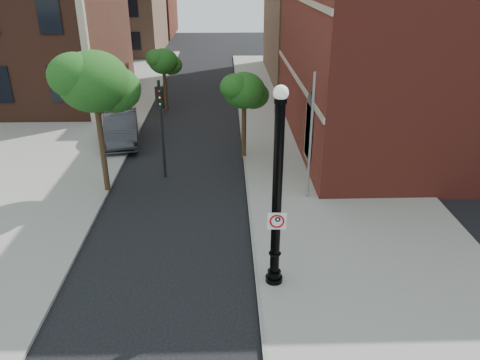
{
  "coord_description": "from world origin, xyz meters",
  "views": [
    {
      "loc": [
        1.15,
        -11.31,
        9.04
      ],
      "look_at": [
        1.57,
        2.0,
        2.89
      ],
      "focal_mm": 35.0,
      "sensor_mm": 36.0,
      "label": 1
    }
  ],
  "objects_px": {
    "lamppost": "(277,202)",
    "traffic_signal_right": "(277,118)",
    "parked_car": "(121,128)",
    "no_parking_sign": "(277,221)",
    "traffic_signal_left": "(161,114)"
  },
  "relations": [
    {
      "from": "lamppost",
      "to": "parked_car",
      "type": "distance_m",
      "value": 15.06
    },
    {
      "from": "parked_car",
      "to": "traffic_signal_right",
      "type": "distance_m",
      "value": 9.53
    },
    {
      "from": "no_parking_sign",
      "to": "traffic_signal_left",
      "type": "height_order",
      "value": "traffic_signal_left"
    },
    {
      "from": "lamppost",
      "to": "traffic_signal_right",
      "type": "xyz_separation_m",
      "value": [
        0.89,
        8.46,
        -0.12
      ]
    },
    {
      "from": "parked_car",
      "to": "traffic_signal_left",
      "type": "bearing_deg",
      "value": -68.6
    },
    {
      "from": "parked_car",
      "to": "traffic_signal_right",
      "type": "bearing_deg",
      "value": -39.5
    },
    {
      "from": "no_parking_sign",
      "to": "parked_car",
      "type": "bearing_deg",
      "value": 120.46
    },
    {
      "from": "lamppost",
      "to": "parked_car",
      "type": "relative_size",
      "value": 1.23
    },
    {
      "from": "traffic_signal_left",
      "to": "traffic_signal_right",
      "type": "relative_size",
      "value": 1.11
    },
    {
      "from": "parked_car",
      "to": "traffic_signal_left",
      "type": "relative_size",
      "value": 1.12
    },
    {
      "from": "lamppost",
      "to": "no_parking_sign",
      "type": "bearing_deg",
      "value": -87.73
    },
    {
      "from": "no_parking_sign",
      "to": "parked_car",
      "type": "height_order",
      "value": "no_parking_sign"
    },
    {
      "from": "parked_car",
      "to": "traffic_signal_right",
      "type": "height_order",
      "value": "traffic_signal_right"
    },
    {
      "from": "lamppost",
      "to": "traffic_signal_right",
      "type": "relative_size",
      "value": 1.52
    },
    {
      "from": "lamppost",
      "to": "parked_car",
      "type": "xyz_separation_m",
      "value": [
        -7.24,
        13.05,
        -2.05
      ]
    }
  ]
}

